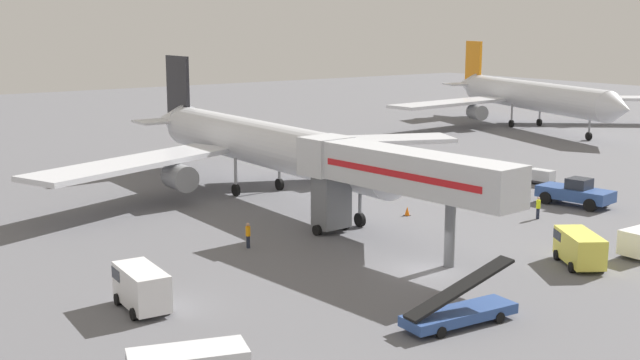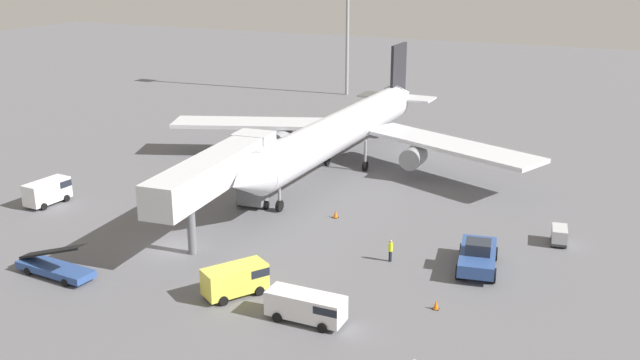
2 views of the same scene
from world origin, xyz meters
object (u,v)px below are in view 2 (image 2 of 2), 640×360
at_px(baggage_cart_rear_left, 559,235).
at_px(ground_crew_worker_foreground, 188,188).
at_px(airplane_at_gate, 344,129).
at_px(jet_bridge, 221,171).
at_px(service_van_mid_right, 308,306).
at_px(service_van_outer_right, 237,278).
at_px(service_van_far_center, 48,191).
at_px(safety_cone_alpha, 436,305).
at_px(belt_loader_truck, 55,267).
at_px(ground_crew_worker_midground, 390,250).
at_px(pushback_tug, 478,256).
at_px(safety_cone_bravo, 336,214).

bearing_deg(baggage_cart_rear_left, ground_crew_worker_foreground, -175.10).
height_order(airplane_at_gate, baggage_cart_rear_left, airplane_at_gate).
distance_m(jet_bridge, service_van_mid_right, 18.49).
height_order(service_van_outer_right, service_van_far_center, service_van_far_center).
relative_size(service_van_outer_right, safety_cone_alpha, 7.25).
height_order(belt_loader_truck, service_van_outer_right, belt_loader_truck).
bearing_deg(ground_crew_worker_midground, service_van_mid_right, -98.97).
bearing_deg(baggage_cart_rear_left, pushback_tug, -123.09).
relative_size(service_van_far_center, safety_cone_bravo, 6.10).
bearing_deg(airplane_at_gate, service_van_outer_right, -81.12).
bearing_deg(safety_cone_bravo, baggage_cart_rear_left, 6.38).
relative_size(service_van_far_center, baggage_cart_rear_left, 1.83).
bearing_deg(pushback_tug, service_van_outer_right, -142.27).
relative_size(jet_bridge, service_van_mid_right, 3.54).
relative_size(airplane_at_gate, service_van_outer_right, 9.24).
relative_size(ground_crew_worker_midground, safety_cone_alpha, 2.71).
height_order(service_van_outer_right, baggage_cart_rear_left, service_van_outer_right).
bearing_deg(service_van_far_center, baggage_cart_rear_left, 12.49).
xyz_separation_m(ground_crew_worker_foreground, safety_cone_bravo, (15.65, 0.83, -0.60)).
xyz_separation_m(belt_loader_truck, safety_cone_alpha, (27.54, 6.90, -0.43)).
height_order(pushback_tug, safety_cone_bravo, pushback_tug).
xyz_separation_m(service_van_far_center, safety_cone_bravo, (26.83, 8.07, -0.96)).
distance_m(service_van_mid_right, ground_crew_worker_midground, 11.48).
xyz_separation_m(jet_bridge, safety_cone_alpha, (21.03, -6.42, -5.08)).
relative_size(airplane_at_gate, safety_cone_bravo, 60.11).
bearing_deg(jet_bridge, service_van_far_center, -176.19).
height_order(belt_loader_truck, baggage_cart_rear_left, belt_loader_truck).
distance_m(ground_crew_worker_foreground, safety_cone_alpha, 31.43).
bearing_deg(belt_loader_truck, ground_crew_worker_foreground, 93.95).
xyz_separation_m(service_van_mid_right, baggage_cart_rear_left, (13.48, 20.55, -0.32)).
bearing_deg(safety_cone_bravo, ground_crew_worker_midground, -42.19).
xyz_separation_m(airplane_at_gate, ground_crew_worker_midground, (12.96, -21.45, -3.70)).
distance_m(service_van_outer_right, service_van_far_center, 28.00).
height_order(jet_bridge, service_van_mid_right, jet_bridge).
relative_size(airplane_at_gate, pushback_tug, 6.75).
relative_size(belt_loader_truck, baggage_cart_rear_left, 2.70).
distance_m(service_van_far_center, safety_cone_alpha, 40.40).
xyz_separation_m(pushback_tug, ground_crew_worker_foreground, (-29.99, 4.84, -0.16)).
xyz_separation_m(service_van_mid_right, service_van_far_center, (-32.81, 10.30, 0.20)).
bearing_deg(ground_crew_worker_foreground, baggage_cart_rear_left, 4.90).
relative_size(service_van_far_center, safety_cone_alpha, 6.80).
relative_size(ground_crew_worker_midground, safety_cone_bravo, 2.43).
bearing_deg(airplane_at_gate, service_van_mid_right, -71.18).
distance_m(service_van_mid_right, service_van_far_center, 34.39).
xyz_separation_m(belt_loader_truck, ground_crew_worker_midground, (22.08, 13.08, 0.20)).
bearing_deg(safety_cone_bravo, pushback_tug, -21.57).
xyz_separation_m(service_van_outer_right, ground_crew_worker_midground, (8.06, 9.95, -0.29)).
bearing_deg(belt_loader_truck, jet_bridge, 63.91).
relative_size(pushback_tug, service_van_outer_right, 1.37).
distance_m(airplane_at_gate, safety_cone_alpha, 33.50).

